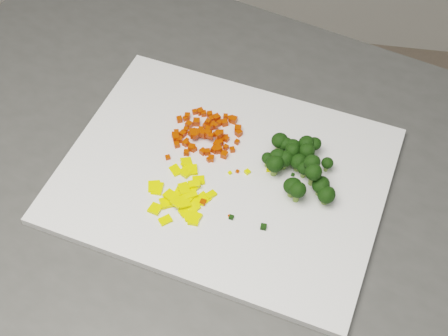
# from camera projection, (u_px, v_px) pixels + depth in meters

# --- Properties ---
(counter_block) EXTENTS (1.29, 1.08, 0.90)m
(counter_block) POSITION_uv_depth(u_px,v_px,m) (218.00, 308.00, 1.28)
(counter_block) COLOR #3F3F3D
(counter_block) RESTS_ON ground
(cutting_board) EXTENTS (0.53, 0.45, 0.01)m
(cutting_board) POSITION_uv_depth(u_px,v_px,m) (224.00, 175.00, 0.92)
(cutting_board) COLOR white
(cutting_board) RESTS_ON counter_block
(carrot_pile) EXTENTS (0.10, 0.10, 0.03)m
(carrot_pile) POSITION_uv_depth(u_px,v_px,m) (206.00, 129.00, 0.94)
(carrot_pile) COLOR #BF2702
(carrot_pile) RESTS_ON cutting_board
(pepper_pile) EXTENTS (0.12, 0.12, 0.02)m
(pepper_pile) POSITION_uv_depth(u_px,v_px,m) (187.00, 188.00, 0.88)
(pepper_pile) COLOR #FFEC0D
(pepper_pile) RESTS_ON cutting_board
(broccoli_pile) EXTENTS (0.12, 0.12, 0.06)m
(broccoli_pile) POSITION_uv_depth(u_px,v_px,m) (304.00, 163.00, 0.88)
(broccoli_pile) COLOR black
(broccoli_pile) RESTS_ON cutting_board
(carrot_cube_0) EXTENTS (0.01, 0.01, 0.01)m
(carrot_cube_0) POSITION_uv_depth(u_px,v_px,m) (177.00, 145.00, 0.94)
(carrot_cube_0) COLOR #BF2702
(carrot_cube_0) RESTS_ON carrot_pile
(carrot_cube_1) EXTENTS (0.01, 0.01, 0.01)m
(carrot_cube_1) POSITION_uv_depth(u_px,v_px,m) (226.00, 138.00, 0.95)
(carrot_cube_1) COLOR #BF2702
(carrot_cube_1) RESTS_ON carrot_pile
(carrot_cube_2) EXTENTS (0.01, 0.01, 0.01)m
(carrot_cube_2) POSITION_uv_depth(u_px,v_px,m) (216.00, 126.00, 0.95)
(carrot_cube_2) COLOR #BF2702
(carrot_cube_2) RESTS_ON carrot_pile
(carrot_cube_3) EXTENTS (0.01, 0.01, 0.01)m
(carrot_cube_3) POSITION_uv_depth(u_px,v_px,m) (209.00, 160.00, 0.92)
(carrot_cube_3) COLOR #BF2702
(carrot_cube_3) RESTS_ON carrot_pile
(carrot_cube_4) EXTENTS (0.01, 0.01, 0.01)m
(carrot_cube_4) POSITION_uv_depth(u_px,v_px,m) (208.00, 122.00, 0.96)
(carrot_cube_4) COLOR #BF2702
(carrot_cube_4) RESTS_ON carrot_pile
(carrot_cube_5) EXTENTS (0.01, 0.01, 0.01)m
(carrot_cube_5) POSITION_uv_depth(u_px,v_px,m) (200.00, 112.00, 0.98)
(carrot_cube_5) COLOR #BF2702
(carrot_cube_5) RESTS_ON carrot_pile
(carrot_cube_6) EXTENTS (0.01, 0.01, 0.01)m
(carrot_cube_6) POSITION_uv_depth(u_px,v_px,m) (198.00, 132.00, 0.94)
(carrot_cube_6) COLOR #BF2702
(carrot_cube_6) RESTS_ON carrot_pile
(carrot_cube_7) EXTENTS (0.01, 0.01, 0.01)m
(carrot_cube_7) POSITION_uv_depth(u_px,v_px,m) (224.00, 155.00, 0.92)
(carrot_cube_7) COLOR #BF2702
(carrot_cube_7) RESTS_ON carrot_pile
(carrot_cube_8) EXTENTS (0.01, 0.01, 0.01)m
(carrot_cube_8) POSITION_uv_depth(u_px,v_px,m) (234.00, 120.00, 0.97)
(carrot_cube_8) COLOR #BF2702
(carrot_cube_8) RESTS_ON carrot_pile
(carrot_cube_9) EXTENTS (0.01, 0.01, 0.01)m
(carrot_cube_9) POSITION_uv_depth(u_px,v_px,m) (186.00, 143.00, 0.94)
(carrot_cube_9) COLOR #BF2702
(carrot_cube_9) RESTS_ON carrot_pile
(carrot_cube_10) EXTENTS (0.01, 0.01, 0.01)m
(carrot_cube_10) POSITION_uv_depth(u_px,v_px,m) (226.00, 116.00, 0.97)
(carrot_cube_10) COLOR #BF2702
(carrot_cube_10) RESTS_ON carrot_pile
(carrot_cube_11) EXTENTS (0.01, 0.01, 0.01)m
(carrot_cube_11) POSITION_uv_depth(u_px,v_px,m) (205.00, 134.00, 0.95)
(carrot_cube_11) COLOR #BF2702
(carrot_cube_11) RESTS_ON carrot_pile
(carrot_cube_12) EXTENTS (0.01, 0.01, 0.01)m
(carrot_cube_12) POSITION_uv_depth(u_px,v_px,m) (185.00, 119.00, 0.97)
(carrot_cube_12) COLOR #BF2702
(carrot_cube_12) RESTS_ON carrot_pile
(carrot_cube_13) EXTENTS (0.01, 0.01, 0.01)m
(carrot_cube_13) POSITION_uv_depth(u_px,v_px,m) (226.00, 147.00, 0.93)
(carrot_cube_13) COLOR #BF2702
(carrot_cube_13) RESTS_ON carrot_pile
(carrot_cube_14) EXTENTS (0.01, 0.01, 0.01)m
(carrot_cube_14) POSITION_uv_depth(u_px,v_px,m) (195.00, 136.00, 0.94)
(carrot_cube_14) COLOR #BF2702
(carrot_cube_14) RESTS_ON carrot_pile
(carrot_cube_15) EXTENTS (0.01, 0.01, 0.01)m
(carrot_cube_15) POSITION_uv_depth(u_px,v_px,m) (218.00, 149.00, 0.93)
(carrot_cube_15) COLOR #BF2702
(carrot_cube_15) RESTS_ON carrot_pile
(carrot_cube_16) EXTENTS (0.01, 0.01, 0.01)m
(carrot_cube_16) POSITION_uv_depth(u_px,v_px,m) (219.00, 143.00, 0.94)
(carrot_cube_16) COLOR #BF2702
(carrot_cube_16) RESTS_ON carrot_pile
(carrot_cube_17) EXTENTS (0.01, 0.01, 0.01)m
(carrot_cube_17) POSITION_uv_depth(u_px,v_px,m) (183.00, 134.00, 0.95)
(carrot_cube_17) COLOR #BF2702
(carrot_cube_17) RESTS_ON carrot_pile
(carrot_cube_18) EXTENTS (0.01, 0.01, 0.01)m
(carrot_cube_18) POSITION_uv_depth(u_px,v_px,m) (212.00, 126.00, 0.96)
(carrot_cube_18) COLOR #BF2702
(carrot_cube_18) RESTS_ON carrot_pile
(carrot_cube_19) EXTENTS (0.01, 0.01, 0.01)m
(carrot_cube_19) POSITION_uv_depth(u_px,v_px,m) (237.00, 142.00, 0.94)
(carrot_cube_19) COLOR #BF2702
(carrot_cube_19) RESTS_ON carrot_pile
(carrot_cube_20) EXTENTS (0.01, 0.01, 0.01)m
(carrot_cube_20) POSITION_uv_depth(u_px,v_px,m) (199.00, 133.00, 0.95)
(carrot_cube_20) COLOR #BF2702
(carrot_cube_20) RESTS_ON carrot_pile
(carrot_cube_21) EXTENTS (0.01, 0.01, 0.01)m
(carrot_cube_21) POSITION_uv_depth(u_px,v_px,m) (221.00, 134.00, 0.94)
(carrot_cube_21) COLOR #BF2702
(carrot_cube_21) RESTS_ON carrot_pile
(carrot_cube_22) EXTENTS (0.01, 0.01, 0.01)m
(carrot_cube_22) POSITION_uv_depth(u_px,v_px,m) (216.00, 118.00, 0.97)
(carrot_cube_22) COLOR #BF2702
(carrot_cube_22) RESTS_ON carrot_pile
(carrot_cube_23) EXTENTS (0.01, 0.01, 0.01)m
(carrot_cube_23) POSITION_uv_depth(u_px,v_px,m) (187.00, 153.00, 0.93)
(carrot_cube_23) COLOR #BF2702
(carrot_cube_23) RESTS_ON carrot_pile
(carrot_cube_24) EXTENTS (0.01, 0.01, 0.01)m
(carrot_cube_24) POSITION_uv_depth(u_px,v_px,m) (206.00, 125.00, 0.96)
(carrot_cube_24) COLOR #BF2702
(carrot_cube_24) RESTS_ON carrot_pile
(carrot_cube_25) EXTENTS (0.01, 0.01, 0.01)m
(carrot_cube_25) POSITION_uv_depth(u_px,v_px,m) (207.00, 134.00, 0.95)
(carrot_cube_25) COLOR #BF2702
(carrot_cube_25) RESTS_ON carrot_pile
(carrot_cube_26) EXTENTS (0.01, 0.01, 0.01)m
(carrot_cube_26) POSITION_uv_depth(u_px,v_px,m) (219.00, 150.00, 0.93)
(carrot_cube_26) COLOR #BF2702
(carrot_cube_26) RESTS_ON carrot_pile
(carrot_cube_27) EXTENTS (0.01, 0.01, 0.01)m
(carrot_cube_27) POSITION_uv_depth(u_px,v_px,m) (187.00, 116.00, 0.97)
(carrot_cube_27) COLOR #BF2702
(carrot_cube_27) RESTS_ON carrot_pile
(carrot_cube_28) EXTENTS (0.01, 0.01, 0.01)m
(carrot_cube_28) POSITION_uv_depth(u_px,v_px,m) (194.00, 149.00, 0.93)
(carrot_cube_28) COLOR #BF2702
(carrot_cube_28) RESTS_ON carrot_pile
(carrot_cube_29) EXTENTS (0.01, 0.01, 0.01)m
(carrot_cube_29) POSITION_uv_depth(u_px,v_px,m) (180.00, 139.00, 0.94)
(carrot_cube_29) COLOR #BF2702
(carrot_cube_29) RESTS_ON carrot_pile
(carrot_cube_30) EXTENTS (0.01, 0.01, 0.01)m
(carrot_cube_30) POSITION_uv_depth(u_px,v_px,m) (192.00, 148.00, 0.93)
(carrot_cube_30) COLOR #BF2702
(carrot_cube_30) RESTS_ON carrot_pile
(carrot_cube_31) EXTENTS (0.01, 0.01, 0.01)m
(carrot_cube_31) POSITION_uv_depth(u_px,v_px,m) (191.00, 134.00, 0.95)
(carrot_cube_31) COLOR #BF2702
(carrot_cube_31) RESTS_ON carrot_pile
(carrot_cube_32) EXTENTS (0.01, 0.01, 0.01)m
(carrot_cube_32) POSITION_uv_depth(u_px,v_px,m) (218.00, 134.00, 0.94)
(carrot_cube_32) COLOR #BF2702
(carrot_cube_32) RESTS_ON carrot_pile
(carrot_cube_33) EXTENTS (0.01, 0.01, 0.01)m
(carrot_cube_33) POSITION_uv_depth(u_px,v_px,m) (194.00, 135.00, 0.94)
(carrot_cube_33) COLOR #BF2702
(carrot_cube_33) RESTS_ON carrot_pile
(carrot_cube_34) EXTENTS (0.01, 0.01, 0.01)m
(carrot_cube_34) POSITION_uv_depth(u_px,v_px,m) (195.00, 112.00, 0.98)
(carrot_cube_34) COLOR #BF2702
(carrot_cube_34) RESTS_ON carrot_pile
(carrot_cube_35) EXTENTS (0.01, 0.01, 0.01)m
(carrot_cube_35) POSITION_uv_depth(u_px,v_px,m) (216.00, 147.00, 0.93)
(carrot_cube_35) COLOR #BF2702
(carrot_cube_35) RESTS_ON carrot_pile
(carrot_cube_36) EXTENTS (0.01, 0.01, 0.01)m
(carrot_cube_36) POSITION_uv_depth(u_px,v_px,m) (208.00, 133.00, 0.94)
(carrot_cube_36) COLOR #BF2702
(carrot_cube_36) RESTS_ON carrot_pile
(carrot_cube_37) EXTENTS (0.01, 0.01, 0.01)m
(carrot_cube_37) POSITION_uv_depth(u_px,v_px,m) (174.00, 135.00, 0.95)
(carrot_cube_37) COLOR #BF2702
(carrot_cube_37) RESTS_ON carrot_pile
(carrot_cube_38) EXTENTS (0.01, 0.01, 0.01)m
(carrot_cube_38) POSITION_uv_depth(u_px,v_px,m) (201.00, 130.00, 0.95)
(carrot_cube_38) COLOR #BF2702
(carrot_cube_38) RESTS_ON carrot_pile
(carrot_cube_39) EXTENTS (0.01, 0.01, 0.01)m
(carrot_cube_39) POSITION_uv_depth(u_px,v_px,m) (232.00, 150.00, 0.93)
(carrot_cube_39) COLOR #BF2702
(carrot_cube_39) RESTS_ON carrot_pile
(carrot_cube_40) EXTENTS (0.01, 0.01, 0.01)m
(carrot_cube_40) POSITION_uv_depth(u_px,v_px,m) (217.00, 145.00, 0.94)
(carrot_cube_40) COLOR #BF2702
(carrot_cube_40) RESTS_ON carrot_pile
(carrot_cube_41) EXTENTS (0.01, 0.01, 0.01)m
(carrot_cube_41) POSITION_uv_depth(u_px,v_px,m) (212.00, 119.00, 0.97)
(carrot_cube_41) COLOR #BF2702
(carrot_cube_41) RESTS_ON carrot_pile
(carrot_cube_42) EXTENTS (0.01, 0.01, 0.01)m
(carrot_cube_42) POSITION_uv_depth(u_px,v_px,m) (176.00, 138.00, 0.94)
(carrot_cube_42) COLOR #BF2702
(carrot_cube_42) RESTS_ON carrot_pile
(carrot_cube_43) EXTENTS (0.01, 0.01, 0.01)m
(carrot_cube_43) POSITION_uv_depth(u_px,v_px,m) (211.00, 136.00, 0.94)
(carrot_cube_43) COLOR #BF2702
(carrot_cube_43) RESTS_ON carrot_pile
(carrot_cube_44) EXTENTS (0.01, 0.01, 0.01)m
(carrot_cube_44) POSITION_uv_depth(u_px,v_px,m) (207.00, 131.00, 0.95)
(carrot_cube_44) COLOR #BF2702
(carrot_cube_44) RESTS_ON carrot_pile
(carrot_cube_45) EXTENTS (0.01, 0.01, 0.01)m
(carrot_cube_45) POSITION_uv_depth(u_px,v_px,m) (193.00, 132.00, 0.94)
(carrot_cube_45) COLOR #BF2702
(carrot_cube_45) RESTS_ON carrot_pile
(carrot_cube_46) EXTENTS (0.01, 0.01, 0.01)m
(carrot_cube_46) POSITION_uv_depth(u_px,v_px,m) (208.00, 129.00, 0.95)
(carrot_cube_46) COLOR #BF2702
(carrot_cube_46) RESTS_ON carrot_pile
(carrot_cube_47) EXTENTS (0.01, 0.01, 0.01)m
(carrot_cube_47) POSITION_uv_depth(u_px,v_px,m) (176.00, 132.00, 0.95)
(carrot_cube_47) COLOR #BF2702
(carrot_cube_47) RESTS_ON carrot_pile
(carrot_cube_48) EXTENTS (0.01, 0.01, 0.01)m
(carrot_cube_48) POSITION_uv_depth(u_px,v_px,m) (179.00, 119.00, 0.97)
(carrot_cube_48) COLOR #BF2702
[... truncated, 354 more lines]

